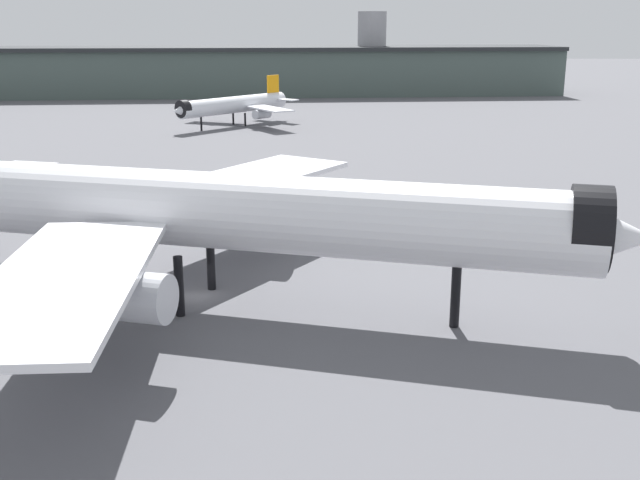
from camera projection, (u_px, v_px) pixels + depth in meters
name	position (u px, v px, depth m)	size (l,w,h in m)	color
ground	(197.00, 297.00, 64.84)	(900.00, 900.00, 0.00)	#56565B
airliner_near_gate	(221.00, 212.00, 60.90)	(64.83, 58.34, 17.82)	white
airliner_far_taxiway	(234.00, 105.00, 170.09)	(27.26, 30.70, 10.64)	silver
terminal_building	(185.00, 71.00, 241.10)	(243.27, 61.07, 25.86)	#475651
baggage_tug_wing	(13.00, 217.00, 87.31)	(3.21, 3.54, 1.85)	black
baggage_cart_trailing	(119.00, 199.00, 96.51)	(2.76, 2.49, 1.82)	black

